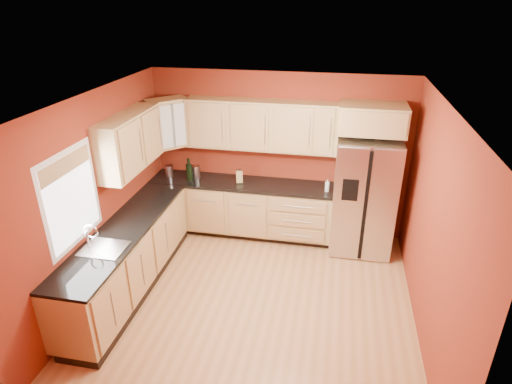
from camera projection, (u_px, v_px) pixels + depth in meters
The scene contains 23 objects.
floor at pixel (254, 302), 5.54m from camera, with size 4.00×4.00×0.00m, color #AE7443.
ceiling at pixel (253, 103), 4.44m from camera, with size 4.00×4.00×0.00m, color silver.
wall_back at pixel (279, 155), 6.77m from camera, with size 4.00×0.04×2.60m, color maroon.
wall_front at pixel (201, 336), 3.21m from camera, with size 4.00×0.04×2.60m, color maroon.
wall_left at pixel (97, 199), 5.34m from camera, with size 0.04×4.00×2.60m, color maroon.
wall_right at pixel (434, 230), 4.64m from camera, with size 0.04×4.00×2.60m, color maroon.
base_cabinets_back at pixel (241, 209), 6.96m from camera, with size 2.90×0.60×0.88m, color tan.
base_cabinets_left at pixel (128, 259), 5.65m from camera, with size 0.60×2.80×0.88m, color tan.
countertop_back at pixel (241, 183), 6.76m from camera, with size 2.90×0.62×0.04m, color black.
countertop_left at pixel (124, 229), 5.45m from camera, with size 0.62×2.80×0.04m, color black.
upper_cabinets_back at pixel (261, 125), 6.44m from camera, with size 2.30×0.33×0.75m, color tan.
upper_cabinets_left at pixel (130, 142), 5.73m from camera, with size 0.33×1.35×0.75m, color tan.
corner_upper_cabinet at pixel (168, 123), 6.54m from camera, with size 0.62×0.33×0.75m, color tan.
over_fridge_cabinet at pixel (373, 118), 5.95m from camera, with size 0.92×0.60×0.40m, color tan.
refrigerator at pixel (364, 196), 6.37m from camera, with size 0.90×0.75×1.78m, color #B3B3B8.
window at pixel (72, 198), 4.78m from camera, with size 0.03×0.90×1.00m, color white.
sink_faucet at pixel (102, 238), 4.94m from camera, with size 0.50×0.42×0.30m, color silver, non-canonical shape.
canister_left at pixel (169, 171), 6.91m from camera, with size 0.12×0.12×0.19m, color #B3B3B8.
canister_right at pixel (196, 172), 6.87m from camera, with size 0.13×0.13×0.21m, color #B3B3B8.
wine_bottle_a at pixel (190, 170), 6.75m from camera, with size 0.08×0.08×0.36m, color black, non-canonical shape.
wine_bottle_b at pixel (189, 169), 6.76m from camera, with size 0.08×0.08×0.37m, color black, non-canonical shape.
knife_block at pixel (239, 177), 6.71m from camera, with size 0.10×0.09×0.19m, color #A58A50.
soap_dispenser at pixel (327, 186), 6.41m from camera, with size 0.06×0.06×0.19m, color white.
Camera 1 is at (0.88, -4.33, 3.64)m, focal length 30.00 mm.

